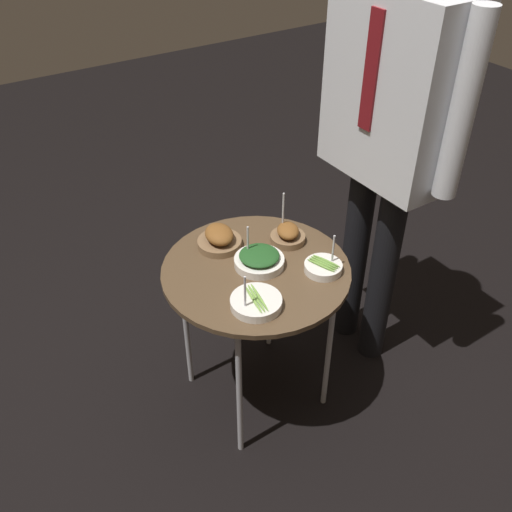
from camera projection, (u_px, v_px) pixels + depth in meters
ground_plane at (256, 390)px, 2.27m from camera, size 8.00×8.00×0.00m
serving_cart at (256, 279)px, 1.92m from camera, size 0.63×0.63×0.62m
bowl_roast_near_rim at (288, 235)px, 2.00m from camera, size 0.13×0.12×0.18m
bowl_roast_mid_right at (219, 239)px, 1.97m from camera, size 0.15×0.15×0.07m
bowl_spinach_front_right at (259, 259)px, 1.89m from camera, size 0.17×0.17×0.14m
bowl_asparagus_back_left at (323, 267)px, 1.87m from camera, size 0.13×0.13×0.13m
bowl_asparagus_front_left at (256, 302)px, 1.73m from camera, size 0.16×0.16×0.14m
waiter_figure at (392, 111)px, 1.87m from camera, size 0.61×0.23×1.65m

